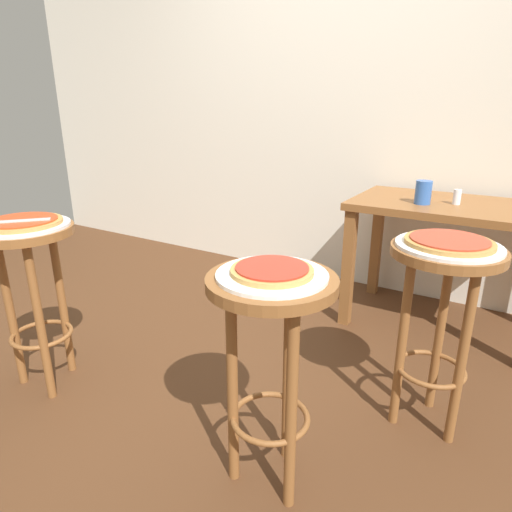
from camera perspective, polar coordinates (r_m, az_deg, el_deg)
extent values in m
plane|color=#4C2D19|center=(2.12, -6.46, -16.66)|extent=(6.00, 6.00, 0.00)
cube|color=silver|center=(3.20, 12.39, 23.36)|extent=(6.00, 0.10, 3.00)
cylinder|color=brown|center=(2.08, -27.64, 2.83)|extent=(0.40, 0.40, 0.03)
cylinder|color=brown|center=(2.26, -23.59, -5.50)|extent=(0.04, 0.04, 0.71)
cylinder|color=brown|center=(2.26, -28.94, -6.35)|extent=(0.04, 0.04, 0.71)
cylinder|color=brown|center=(2.09, -25.94, -7.87)|extent=(0.04, 0.04, 0.71)
torus|color=brown|center=(2.25, -25.77, -9.02)|extent=(0.27, 0.27, 0.02)
cylinder|color=silver|center=(2.08, -27.74, 3.45)|extent=(0.37, 0.37, 0.01)
cylinder|color=#B78442|center=(2.07, -27.80, 3.81)|extent=(0.31, 0.31, 0.01)
cylinder|color=red|center=(2.07, -27.84, 4.09)|extent=(0.28, 0.28, 0.01)
cylinder|color=brown|center=(1.32, 2.04, -3.43)|extent=(0.40, 0.40, 0.03)
cylinder|color=brown|center=(1.59, 4.13, -14.53)|extent=(0.04, 0.04, 0.71)
cylinder|color=brown|center=(1.50, -3.03, -16.69)|extent=(0.04, 0.04, 0.71)
cylinder|color=brown|center=(1.42, 4.53, -19.28)|extent=(0.04, 0.04, 0.71)
torus|color=brown|center=(1.57, 1.82, -19.95)|extent=(0.27, 0.27, 0.02)
cylinder|color=white|center=(1.31, 2.05, -2.48)|extent=(0.33, 0.33, 0.01)
cylinder|color=tan|center=(1.30, 2.06, -1.93)|extent=(0.25, 0.25, 0.01)
cylinder|color=red|center=(1.30, 2.06, -1.50)|extent=(0.22, 0.22, 0.01)
cylinder|color=brown|center=(1.73, 23.36, 0.46)|extent=(0.40, 0.40, 0.03)
cylinder|color=brown|center=(1.98, 22.51, -8.90)|extent=(0.04, 0.04, 0.71)
cylinder|color=brown|center=(1.83, 18.18, -10.68)|extent=(0.04, 0.04, 0.71)
cylinder|color=brown|center=(1.81, 24.86, -11.99)|extent=(0.04, 0.04, 0.71)
torus|color=brown|center=(1.92, 21.46, -13.28)|extent=(0.27, 0.27, 0.02)
cylinder|color=silver|center=(1.72, 23.46, 1.20)|extent=(0.37, 0.37, 0.01)
cylinder|color=#B78442|center=(1.72, 23.52, 1.63)|extent=(0.31, 0.31, 0.01)
cylinder|color=#B23823|center=(1.71, 23.56, 1.97)|extent=(0.27, 0.27, 0.01)
cube|color=brown|center=(2.64, 23.65, 5.84)|extent=(1.01, 0.63, 0.04)
cube|color=brown|center=(2.59, 11.71, -1.58)|extent=(0.06, 0.06, 0.69)
cube|color=brown|center=(3.07, 15.17, 1.44)|extent=(0.06, 0.06, 0.69)
cylinder|color=#3360B2|center=(2.54, 20.65, 7.65)|extent=(0.08, 0.08, 0.12)
cylinder|color=white|center=(2.60, 24.37, 6.90)|extent=(0.04, 0.04, 0.08)
cube|color=silver|center=(2.04, -27.89, 4.02)|extent=(0.17, 0.18, 0.01)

